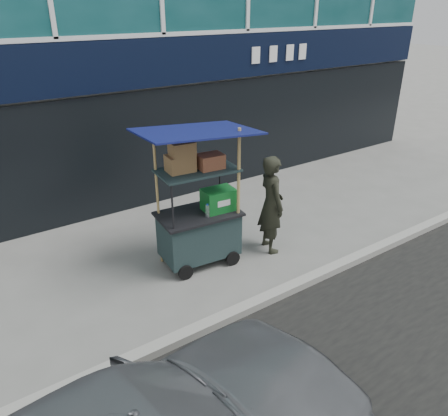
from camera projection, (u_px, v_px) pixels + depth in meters
ground at (291, 281)px, 6.84m from camera, size 80.00×80.00×0.00m
curb at (300, 284)px, 6.67m from camera, size 80.00×0.18×0.12m
vendor_cart at (200, 217)px, 7.02m from camera, size 1.83×1.38×2.34m
vendor_man at (271, 204)px, 7.38m from camera, size 0.55×0.71×1.72m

